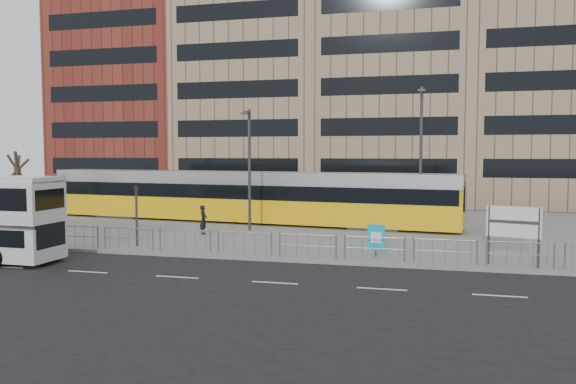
% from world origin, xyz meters
% --- Properties ---
extents(ground, '(120.00, 120.00, 0.00)m').
position_xyz_m(ground, '(0.00, 0.00, 0.00)').
color(ground, black).
rests_on(ground, ground).
extents(plaza, '(64.00, 24.00, 0.15)m').
position_xyz_m(plaza, '(0.00, 12.00, 0.07)').
color(plaza, gray).
rests_on(plaza, ground).
extents(kerb, '(64.00, 0.25, 0.17)m').
position_xyz_m(kerb, '(0.00, 0.05, 0.07)').
color(kerb, gray).
rests_on(kerb, ground).
extents(building_row, '(70.40, 18.40, 31.20)m').
position_xyz_m(building_row, '(1.55, 34.27, 12.91)').
color(building_row, maroon).
rests_on(building_row, ground).
extents(pedestrian_barrier, '(32.07, 0.07, 1.10)m').
position_xyz_m(pedestrian_barrier, '(2.00, 0.50, 0.98)').
color(pedestrian_barrier, gray).
rests_on(pedestrian_barrier, plaza).
extents(road_markings, '(62.00, 0.12, 0.01)m').
position_xyz_m(road_markings, '(1.00, -4.00, 0.01)').
color(road_markings, white).
rests_on(road_markings, ground).
extents(tram, '(29.53, 6.14, 3.47)m').
position_xyz_m(tram, '(-4.94, 12.28, 1.89)').
color(tram, '#EEB30C').
rests_on(tram, plaza).
extents(station_sign, '(2.13, 0.66, 2.51)m').
position_xyz_m(station_sign, '(11.06, 0.80, 1.89)').
color(station_sign, '#2D2D30').
rests_on(station_sign, plaza).
extents(ad_panel, '(0.79, 0.22, 1.49)m').
position_xyz_m(ad_panel, '(5.29, 1.46, 1.02)').
color(ad_panel, '#2D2D30').
rests_on(ad_panel, plaza).
extents(pedestrian, '(0.46, 0.65, 1.71)m').
position_xyz_m(pedestrian, '(-5.12, 6.17, 1.00)').
color(pedestrian, black).
rests_on(pedestrian, plaza).
extents(traffic_light_west, '(0.22, 0.24, 3.10)m').
position_xyz_m(traffic_light_west, '(-6.83, 1.54, 2.12)').
color(traffic_light_west, '#2D2D30').
rests_on(traffic_light_west, plaza).
extents(lamp_post_west, '(0.45, 1.04, 7.38)m').
position_xyz_m(lamp_post_west, '(-3.07, 8.53, 4.21)').
color(lamp_post_west, '#2D2D30').
rests_on(lamp_post_west, plaza).
extents(lamp_post_east, '(0.45, 1.04, 8.70)m').
position_xyz_m(lamp_post_east, '(7.10, 10.64, 4.88)').
color(lamp_post_east, '#2D2D30').
rests_on(lamp_post_east, plaza).
extents(bare_tree, '(4.06, 4.06, 6.81)m').
position_xyz_m(bare_tree, '(-19.63, 8.47, 5.10)').
color(bare_tree, black).
rests_on(bare_tree, plaza).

